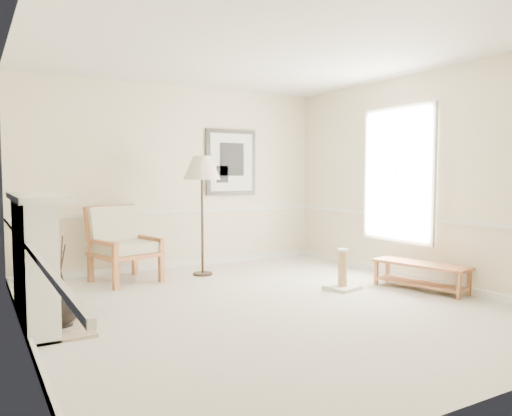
{
  "coord_description": "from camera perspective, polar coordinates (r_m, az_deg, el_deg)",
  "views": [
    {
      "loc": [
        -2.9,
        -4.79,
        1.52
      ],
      "look_at": [
        0.27,
        0.7,
        1.07
      ],
      "focal_mm": 35.0,
      "sensor_mm": 36.0,
      "label": 1
    }
  ],
  "objects": [
    {
      "name": "ground",
      "position": [
        5.8,
        1.16,
        -11.17
      ],
      "size": [
        5.5,
        5.5,
        0.0
      ],
      "primitive_type": "plane",
      "color": "silver",
      "rests_on": "ground"
    },
    {
      "name": "room",
      "position": [
        5.75,
        1.97,
        7.47
      ],
      "size": [
        5.04,
        5.54,
        2.92
      ],
      "color": "beige",
      "rests_on": "ground"
    },
    {
      "name": "fireplace",
      "position": [
        5.49,
        -23.91,
        -5.54
      ],
      "size": [
        0.64,
        1.64,
        1.31
      ],
      "color": "white",
      "rests_on": "ground"
    },
    {
      "name": "floor_vase",
      "position": [
        5.31,
        -21.29,
        -11.0
      ],
      "size": [
        0.31,
        0.31,
        0.92
      ],
      "rotation": [
        0.0,
        0.0,
        0.13
      ],
      "color": "black",
      "rests_on": "ground"
    },
    {
      "name": "armchair",
      "position": [
        7.28,
        -15.17,
        -3.63
      ],
      "size": [
        0.98,
        1.02,
        1.06
      ],
      "rotation": [
        0.0,
        0.0,
        0.26
      ],
      "color": "#B06938",
      "rests_on": "ground"
    },
    {
      "name": "floor_lamp",
      "position": [
        7.41,
        -6.2,
        4.21
      ],
      "size": [
        0.7,
        0.7,
        1.77
      ],
      "rotation": [
        0.0,
        0.0,
        0.32
      ],
      "color": "black",
      "rests_on": "ground"
    },
    {
      "name": "bench",
      "position": [
        6.86,
        18.3,
        -6.95
      ],
      "size": [
        0.66,
        1.3,
        0.36
      ],
      "rotation": [
        0.0,
        0.0,
        0.24
      ],
      "color": "#B06938",
      "rests_on": "ground"
    },
    {
      "name": "scratching_post",
      "position": [
        6.66,
        9.86,
        -7.74
      ],
      "size": [
        0.44,
        0.44,
        0.54
      ],
      "rotation": [
        0.0,
        0.0,
        0.19
      ],
      "color": "white",
      "rests_on": "ground"
    }
  ]
}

